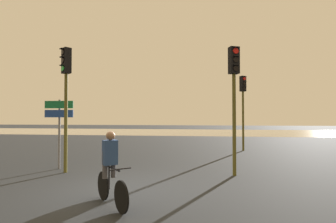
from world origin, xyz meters
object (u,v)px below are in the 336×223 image
(traffic_light_near_right, at_px, (234,86))
(traffic_light_far_right, at_px, (243,99))
(direction_sign_post, at_px, (59,121))
(traffic_light_near_left, at_px, (66,86))
(cyclist, at_px, (111,168))

(traffic_light_near_right, xyz_separation_m, traffic_light_far_right, (1.23, 6.85, 0.05))
(traffic_light_far_right, bearing_deg, direction_sign_post, 6.43)
(traffic_light_near_left, distance_m, cyclist, 4.72)
(traffic_light_near_right, relative_size, direction_sign_post, 1.65)
(traffic_light_near_right, height_order, cyclist, traffic_light_near_right)
(traffic_light_near_right, distance_m, traffic_light_far_right, 6.96)
(traffic_light_near_right, bearing_deg, traffic_light_far_right, -122.56)
(direction_sign_post, distance_m, cyclist, 5.06)
(traffic_light_near_left, bearing_deg, direction_sign_post, -7.30)
(traffic_light_near_right, relative_size, traffic_light_near_left, 0.98)
(cyclist, bearing_deg, traffic_light_near_left, -89.32)
(traffic_light_near_right, relative_size, cyclist, 2.64)
(traffic_light_near_left, xyz_separation_m, direction_sign_post, (-0.58, 0.56, -1.25))
(traffic_light_far_right, height_order, cyclist, traffic_light_far_right)
(traffic_light_far_right, bearing_deg, traffic_light_near_right, 45.27)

